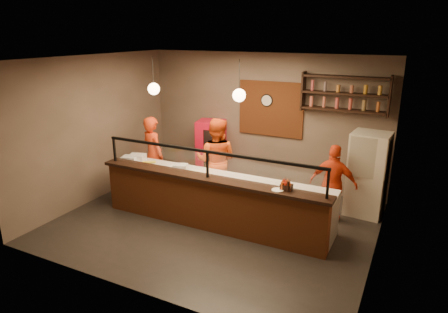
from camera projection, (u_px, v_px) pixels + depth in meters
The scene contains 29 objects.
floor at pixel (215, 222), 8.03m from camera, with size 6.00×6.00×0.00m, color black.
ceiling at pixel (214, 59), 7.07m from camera, with size 6.00×6.00×0.00m, color #392F2C.
wall_back at pixel (263, 120), 9.68m from camera, with size 6.00×6.00×0.00m, color #6F5B51.
wall_left at pixel (95, 129), 8.83m from camera, with size 5.00×5.00×0.00m, color #6F5B51.
wall_right at pixel (384, 169), 6.26m from camera, with size 5.00×5.00×0.00m, color #6F5B51.
wall_front at pixel (129, 191), 5.41m from camera, with size 6.00×6.00×0.00m, color #6F5B51.
brick_patch at pixel (271, 109), 9.48m from camera, with size 1.60×0.04×1.30m, color brown.
service_counter at pixel (208, 205), 7.62m from camera, with size 4.60×0.25×1.00m, color brown.
counter_ledge at pixel (208, 179), 7.46m from camera, with size 4.70×0.37×0.06m, color black.
worktop_cabinet at pixel (220, 199), 8.07m from camera, with size 4.60×0.75×0.85m, color gray.
worktop at pixel (220, 178), 7.93m from camera, with size 4.60×0.75×0.05m, color white.
sneeze_guard at pixel (207, 161), 7.36m from camera, with size 4.50×0.05×0.52m.
wall_shelving at pixel (345, 94), 8.47m from camera, with size 1.84×0.28×0.85m.
wall_clock at pixel (267, 100), 9.45m from camera, with size 0.30×0.30×0.04m, color black.
pendant_left at pixel (154, 89), 8.07m from camera, with size 0.24×0.24×0.77m.
pendant_right at pixel (239, 95), 7.26m from camera, with size 0.24×0.24×0.77m.
cook_left at pixel (153, 155), 9.30m from camera, with size 0.66×0.44×1.82m, color red.
cook_mid at pixel (216, 161), 8.76m from camera, with size 0.92×0.72×1.90m, color #DC4A14.
cook_right at pixel (333, 184), 7.86m from camera, with size 0.93×0.39×1.59m, color red.
fridge at pixel (368, 174), 8.16m from camera, with size 0.73×0.68×1.74m, color beige.
red_cooler at pixel (211, 150), 10.16m from camera, with size 0.66×0.60×1.54m, color red.
pizza_dough at pixel (198, 174), 8.08m from camera, with size 0.53×0.53×0.01m, color #F1ECCD.
prep_tub_a at pixel (130, 160), 8.71m from camera, with size 0.32×0.26×0.16m, color silver.
prep_tub_b at pixel (137, 158), 8.82m from camera, with size 0.34×0.27×0.17m, color white.
prep_tub_c at pixel (180, 168), 8.24m from camera, with size 0.28×0.23×0.14m, color silver.
rolling_pin at pixel (148, 162), 8.73m from camera, with size 0.05×0.05×0.31m, color yellow.
condiment_caddy at pixel (286, 187), 6.84m from camera, with size 0.19×0.15×0.11m, color black.
pepper_mill at pixel (288, 187), 6.75m from camera, with size 0.04×0.04×0.19m, color black.
small_plate at pixel (278, 190), 6.83m from camera, with size 0.21×0.21×0.01m, color white.
Camera 1 is at (3.41, -6.41, 3.67)m, focal length 32.00 mm.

